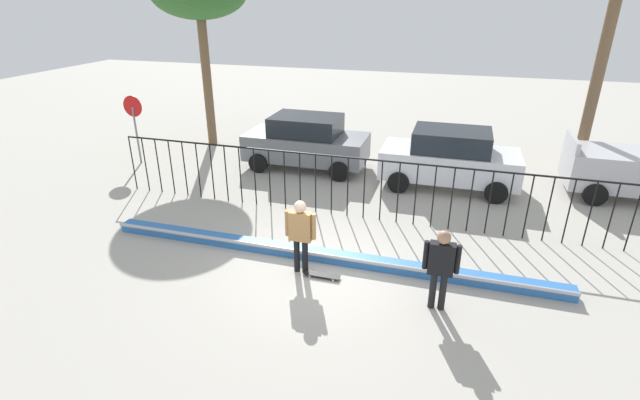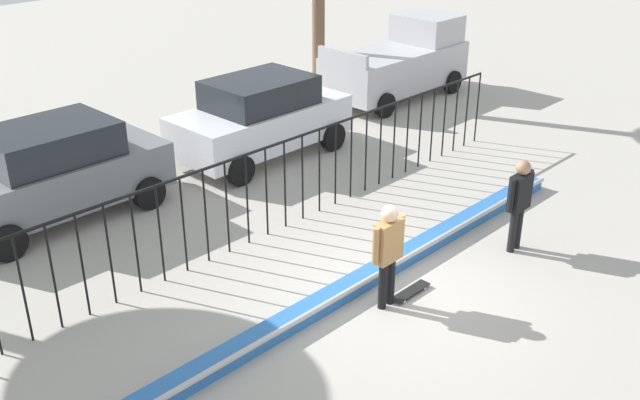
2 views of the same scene
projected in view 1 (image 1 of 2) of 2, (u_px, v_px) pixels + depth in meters
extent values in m
plane|color=#ADA89E|center=(316.00, 271.00, 10.66)|extent=(60.00, 60.00, 0.00)
cube|color=#2D6BB7|center=(322.00, 255.00, 11.08)|extent=(11.00, 0.36, 0.22)
cylinder|color=#B2B2B7|center=(320.00, 255.00, 10.88)|extent=(11.00, 0.09, 0.09)
cylinder|color=black|center=(133.00, 163.00, 14.79)|extent=(0.04, 0.04, 1.76)
cylinder|color=black|center=(146.00, 164.00, 14.67)|extent=(0.04, 0.04, 1.76)
cylinder|color=black|center=(158.00, 166.00, 14.54)|extent=(0.04, 0.04, 1.76)
cylinder|color=black|center=(171.00, 167.00, 14.42)|extent=(0.04, 0.04, 1.76)
cylinder|color=black|center=(185.00, 169.00, 14.30)|extent=(0.04, 0.04, 1.76)
cylinder|color=black|center=(198.00, 170.00, 14.18)|extent=(0.04, 0.04, 1.76)
cylinder|color=black|center=(212.00, 172.00, 14.06)|extent=(0.04, 0.04, 1.76)
cylinder|color=black|center=(226.00, 173.00, 13.93)|extent=(0.04, 0.04, 1.76)
cylinder|color=black|center=(240.00, 175.00, 13.81)|extent=(0.04, 0.04, 1.76)
cylinder|color=black|center=(255.00, 177.00, 13.69)|extent=(0.04, 0.04, 1.76)
cylinder|color=black|center=(270.00, 178.00, 13.57)|extent=(0.04, 0.04, 1.76)
cylinder|color=black|center=(285.00, 180.00, 13.44)|extent=(0.04, 0.04, 1.76)
cylinder|color=black|center=(300.00, 182.00, 13.32)|extent=(0.04, 0.04, 1.76)
cylinder|color=black|center=(316.00, 183.00, 13.20)|extent=(0.04, 0.04, 1.76)
cylinder|color=black|center=(331.00, 185.00, 13.08)|extent=(0.04, 0.04, 1.76)
cylinder|color=black|center=(348.00, 187.00, 12.96)|extent=(0.04, 0.04, 1.76)
cylinder|color=black|center=(364.00, 189.00, 12.83)|extent=(0.04, 0.04, 1.76)
cylinder|color=black|center=(381.00, 191.00, 12.71)|extent=(0.04, 0.04, 1.76)
cylinder|color=black|center=(398.00, 193.00, 12.59)|extent=(0.04, 0.04, 1.76)
cylinder|color=black|center=(416.00, 195.00, 12.47)|extent=(0.04, 0.04, 1.76)
cylinder|color=black|center=(433.00, 197.00, 12.34)|extent=(0.04, 0.04, 1.76)
cylinder|color=black|center=(452.00, 199.00, 12.22)|extent=(0.04, 0.04, 1.76)
cylinder|color=black|center=(470.00, 201.00, 12.10)|extent=(0.04, 0.04, 1.76)
cylinder|color=black|center=(489.00, 203.00, 11.98)|extent=(0.04, 0.04, 1.76)
cylinder|color=black|center=(508.00, 205.00, 11.85)|extent=(0.04, 0.04, 1.76)
cylinder|color=black|center=(528.00, 207.00, 11.73)|extent=(0.04, 0.04, 1.76)
cylinder|color=black|center=(548.00, 209.00, 11.61)|extent=(0.04, 0.04, 1.76)
cylinder|color=black|center=(569.00, 212.00, 11.49)|extent=(0.04, 0.04, 1.76)
cylinder|color=black|center=(590.00, 214.00, 11.37)|extent=(0.04, 0.04, 1.76)
cylinder|color=black|center=(611.00, 216.00, 11.24)|extent=(0.04, 0.04, 1.76)
cylinder|color=black|center=(633.00, 219.00, 11.12)|extent=(0.04, 0.04, 1.76)
cube|color=black|center=(348.00, 158.00, 12.61)|extent=(14.00, 0.04, 0.04)
cylinder|color=black|center=(297.00, 255.00, 10.50)|extent=(0.14, 0.14, 0.82)
cylinder|color=black|center=(305.00, 256.00, 10.45)|extent=(0.14, 0.14, 0.82)
cube|color=#A87A47|center=(300.00, 226.00, 10.18)|extent=(0.50, 0.21, 0.67)
sphere|color=beige|center=(300.00, 207.00, 9.99)|extent=(0.27, 0.27, 0.27)
cylinder|color=#A87A47|center=(287.00, 223.00, 10.24)|extent=(0.11, 0.11, 0.60)
cylinder|color=#A87A47|center=(314.00, 227.00, 10.08)|extent=(0.11, 0.11, 0.60)
cube|color=black|center=(322.00, 275.00, 10.40)|extent=(0.80, 0.20, 0.02)
cylinder|color=silver|center=(335.00, 276.00, 10.41)|extent=(0.05, 0.03, 0.05)
cylinder|color=silver|center=(333.00, 280.00, 10.28)|extent=(0.05, 0.03, 0.05)
cylinder|color=silver|center=(312.00, 272.00, 10.55)|extent=(0.05, 0.03, 0.05)
cylinder|color=silver|center=(310.00, 276.00, 10.42)|extent=(0.05, 0.03, 0.05)
cylinder|color=black|center=(433.00, 290.00, 9.28)|extent=(0.14, 0.14, 0.81)
cylinder|color=black|center=(443.00, 292.00, 9.23)|extent=(0.14, 0.14, 0.81)
cube|color=black|center=(442.00, 259.00, 8.95)|extent=(0.49, 0.21, 0.67)
sphere|color=#A87A5B|center=(444.00, 237.00, 8.76)|extent=(0.26, 0.26, 0.26)
cylinder|color=black|center=(426.00, 255.00, 9.02)|extent=(0.11, 0.11, 0.60)
cylinder|color=black|center=(458.00, 259.00, 8.86)|extent=(0.11, 0.11, 0.60)
cube|color=slate|center=(306.00, 147.00, 16.69)|extent=(4.30, 1.90, 0.90)
cube|color=#1E2328|center=(306.00, 125.00, 16.37)|extent=(2.37, 1.71, 0.66)
cylinder|color=black|center=(352.00, 154.00, 17.32)|extent=(0.68, 0.22, 0.68)
cylinder|color=black|center=(339.00, 171.00, 15.65)|extent=(0.68, 0.22, 0.68)
cylinder|color=black|center=(278.00, 147.00, 18.08)|extent=(0.68, 0.22, 0.68)
cylinder|color=black|center=(259.00, 163.00, 16.42)|extent=(0.68, 0.22, 0.68)
cube|color=silver|center=(449.00, 164.00, 15.02)|extent=(4.30, 1.90, 0.90)
cube|color=#1E2328|center=(452.00, 140.00, 14.70)|extent=(2.37, 1.71, 0.66)
cylinder|color=black|center=(494.00, 171.00, 15.65)|extent=(0.68, 0.22, 0.68)
cylinder|color=black|center=(496.00, 192.00, 13.99)|extent=(0.68, 0.22, 0.68)
cylinder|color=black|center=(406.00, 163.00, 16.42)|extent=(0.68, 0.22, 0.68)
cylinder|color=black|center=(398.00, 182.00, 14.75)|extent=(0.68, 0.22, 0.68)
cube|color=#B7B7BC|center=(573.00, 142.00, 14.35)|extent=(0.12, 1.75, 0.36)
cylinder|color=black|center=(582.00, 173.00, 15.52)|extent=(0.68, 0.22, 0.68)
cylinder|color=black|center=(595.00, 194.00, 13.85)|extent=(0.68, 0.22, 0.68)
cylinder|color=slate|center=(137.00, 136.00, 17.05)|extent=(0.07, 0.07, 2.10)
cylinder|color=red|center=(133.00, 106.00, 16.63)|extent=(0.76, 0.02, 0.76)
cylinder|color=brown|center=(597.00, 77.00, 14.81)|extent=(0.36, 0.36, 6.73)
cylinder|color=brown|center=(208.00, 85.00, 18.76)|extent=(0.36, 0.36, 4.87)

